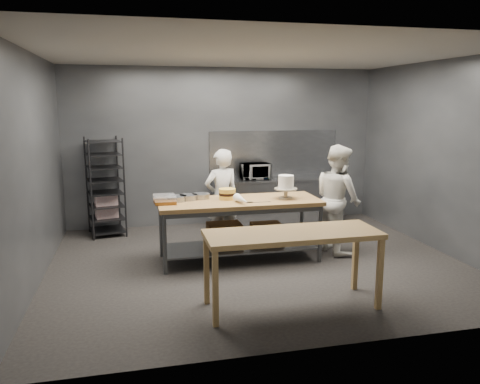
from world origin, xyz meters
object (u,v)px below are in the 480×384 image
at_px(speed_rack, 105,188).
at_px(chef_right, 338,199).
at_px(chef_behind, 222,198).
at_px(microwave, 255,171).
at_px(near_counter, 293,239).
at_px(layer_cake, 227,194).
at_px(frosted_cake_stand, 286,184).
at_px(work_table, 241,222).

height_order(speed_rack, chef_right, speed_rack).
height_order(chef_behind, microwave, chef_behind).
height_order(speed_rack, microwave, speed_rack).
bearing_deg(speed_rack, near_counter, -58.41).
xyz_separation_m(near_counter, layer_cake, (-0.38, 1.86, 0.19)).
relative_size(microwave, frosted_cake_stand, 1.53).
bearing_deg(speed_rack, layer_cake, -43.71).
xyz_separation_m(near_counter, speed_rack, (-2.23, 3.63, 0.04)).
xyz_separation_m(chef_right, microwave, (-0.85, 1.90, 0.20)).
height_order(work_table, near_counter, work_table).
relative_size(near_counter, microwave, 3.69).
xyz_separation_m(work_table, microwave, (0.73, 1.93, 0.48)).
xyz_separation_m(speed_rack, chef_right, (3.62, -1.82, -0.00)).
relative_size(work_table, near_counter, 1.20).
xyz_separation_m(work_table, layer_cake, (-0.19, 0.08, 0.43)).
bearing_deg(work_table, frosted_cake_stand, -5.99).
height_order(chef_behind, frosted_cake_stand, chef_behind).
distance_m(microwave, layer_cake, 2.07).
distance_m(chef_right, frosted_cake_stand, 0.95).
bearing_deg(work_table, chef_right, 1.36).
xyz_separation_m(near_counter, chef_behind, (-0.35, 2.49, -0.01)).
bearing_deg(microwave, layer_cake, -116.47).
distance_m(work_table, microwave, 2.12).
xyz_separation_m(chef_behind, layer_cake, (-0.03, -0.63, 0.19)).
xyz_separation_m(chef_behind, frosted_cake_stand, (0.83, -0.79, 0.33)).
distance_m(chef_behind, microwave, 1.53).
distance_m(near_counter, chef_behind, 2.52).
height_order(near_counter, chef_behind, chef_behind).
bearing_deg(work_table, microwave, 69.21).
relative_size(microwave, layer_cake, 2.17).
height_order(microwave, layer_cake, microwave).
height_order(work_table, chef_behind, chef_behind).
distance_m(speed_rack, layer_cake, 2.57).
distance_m(work_table, chef_behind, 0.77).
relative_size(near_counter, speed_rack, 1.14).
relative_size(work_table, microwave, 4.43).
bearing_deg(layer_cake, work_table, -24.12).
bearing_deg(speed_rack, work_table, -42.29).
bearing_deg(speed_rack, chef_behind, -31.15).
relative_size(near_counter, layer_cake, 8.01).
relative_size(work_table, chef_behind, 1.49).
relative_size(frosted_cake_stand, layer_cake, 1.42).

